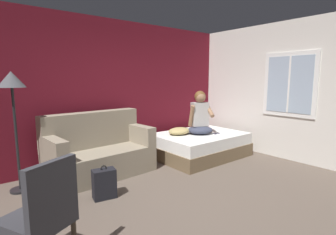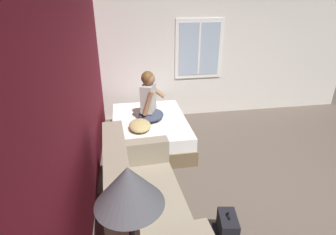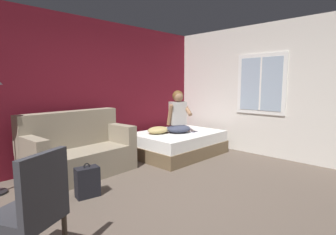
{
  "view_description": "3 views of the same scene",
  "coord_description": "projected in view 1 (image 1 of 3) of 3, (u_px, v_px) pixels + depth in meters",
  "views": [
    {
      "loc": [
        -1.98,
        -2.08,
        1.6
      ],
      "look_at": [
        0.86,
        1.43,
        0.93
      ],
      "focal_mm": 28.0,
      "sensor_mm": 36.0,
      "label": 1
    },
    {
      "loc": [
        -2.44,
        2.02,
        2.42
      ],
      "look_at": [
        1.23,
        1.38,
        0.76
      ],
      "focal_mm": 28.0,
      "sensor_mm": 36.0,
      "label": 2
    },
    {
      "loc": [
        -2.17,
        -2.03,
        1.49
      ],
      "look_at": [
        1.34,
        1.41,
        0.86
      ],
      "focal_mm": 28.0,
      "sensor_mm": 36.0,
      "label": 3
    }
  ],
  "objects": [
    {
      "name": "ground_plane",
      "position": [
        188.0,
        216.0,
        3.07
      ],
      "size": [
        40.0,
        40.0,
        0.0
      ],
      "primitive_type": "plane",
      "color": "brown"
    },
    {
      "name": "wall_back_accent",
      "position": [
        93.0,
        92.0,
        4.84
      ],
      "size": [
        11.1,
        0.16,
        2.7
      ],
      "primitive_type": "cube",
      "color": "maroon",
      "rests_on": "ground"
    },
    {
      "name": "wall_side_with_window",
      "position": [
        312.0,
        92.0,
        4.82
      ],
      "size": [
        0.19,
        6.39,
        2.7
      ],
      "color": "silver",
      "rests_on": "ground"
    },
    {
      "name": "bed",
      "position": [
        199.0,
        145.0,
        5.43
      ],
      "size": [
        1.83,
        1.35,
        0.48
      ],
      "color": "brown",
      "rests_on": "ground"
    },
    {
      "name": "couch",
      "position": [
        99.0,
        152.0,
        4.36
      ],
      "size": [
        1.75,
        0.92,
        1.04
      ],
      "color": "gray",
      "rests_on": "ground"
    },
    {
      "name": "side_chair",
      "position": [
        42.0,
        213.0,
        2.1
      ],
      "size": [
        0.62,
        0.62,
        0.98
      ],
      "color": "#382D23",
      "rests_on": "ground"
    },
    {
      "name": "person_seated",
      "position": [
        200.0,
        116.0,
        5.32
      ],
      "size": [
        0.65,
        0.6,
        0.88
      ],
      "color": "#383D51",
      "rests_on": "bed"
    },
    {
      "name": "backpack",
      "position": [
        104.0,
        184.0,
        3.53
      ],
      "size": [
        0.33,
        0.27,
        0.46
      ],
      "color": "black",
      "rests_on": "ground"
    },
    {
      "name": "throw_pillow",
      "position": [
        179.0,
        131.0,
        5.29
      ],
      "size": [
        0.48,
        0.36,
        0.14
      ],
      "primitive_type": "ellipsoid",
      "rotation": [
        0.0,
        0.0,
        0.01
      ],
      "color": "tan",
      "rests_on": "bed"
    },
    {
      "name": "cell_phone",
      "position": [
        217.0,
        133.0,
        5.38
      ],
      "size": [
        0.14,
        0.07,
        0.01
      ],
      "primitive_type": "cube",
      "rotation": [
        0.0,
        0.0,
        4.71
      ],
      "color": "black",
      "rests_on": "bed"
    },
    {
      "name": "floor_lamp",
      "position": [
        12.0,
        91.0,
        3.56
      ],
      "size": [
        0.36,
        0.36,
        1.7
      ],
      "color": "black",
      "rests_on": "ground"
    }
  ]
}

